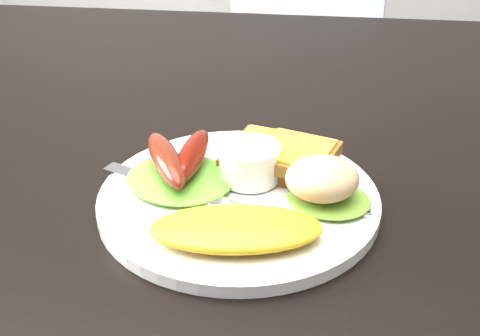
{
  "coord_description": "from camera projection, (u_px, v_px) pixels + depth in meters",
  "views": [
    {
      "loc": [
        0.03,
        -0.62,
        1.07
      ],
      "look_at": [
        -0.03,
        -0.14,
        0.78
      ],
      "focal_mm": 50.0,
      "sensor_mm": 36.0,
      "label": 1
    }
  ],
  "objects": [
    {
      "name": "sausage_a",
      "position": [
        166.0,
        159.0,
        0.58
      ],
      "size": [
        0.06,
        0.1,
        0.02
      ],
      "primitive_type": "ellipsoid",
      "rotation": [
        0.0,
        0.0,
        0.45
      ],
      "color": "maroon",
      "rests_on": "lettuce_left"
    },
    {
      "name": "ramekin",
      "position": [
        250.0,
        162.0,
        0.58
      ],
      "size": [
        0.06,
        0.06,
        0.03
      ],
      "primitive_type": "cylinder",
      "rotation": [
        0.0,
        0.0,
        -0.05
      ],
      "color": "white",
      "rests_on": "plate"
    },
    {
      "name": "toast_a",
      "position": [
        271.0,
        155.0,
        0.61
      ],
      "size": [
        0.09,
        0.09,
        0.01
      ],
      "primitive_type": "cube",
      "rotation": [
        0.0,
        0.0,
        -0.28
      ],
      "color": "olive",
      "rests_on": "plate"
    },
    {
      "name": "toast_b",
      "position": [
        296.0,
        155.0,
        0.59
      ],
      "size": [
        0.08,
        0.08,
        0.01
      ],
      "primitive_type": "cube",
      "rotation": [
        0.0,
        0.0,
        -0.32
      ],
      "color": "brown",
      "rests_on": "toast_a"
    },
    {
      "name": "potato_salad",
      "position": [
        322.0,
        178.0,
        0.54
      ],
      "size": [
        0.08,
        0.08,
        0.03
      ],
      "primitive_type": "ellipsoid",
      "rotation": [
        0.0,
        0.0,
        0.36
      ],
      "color": "#CDBC89",
      "rests_on": "lettuce_right"
    },
    {
      "name": "dining_chair",
      "position": [
        303.0,
        47.0,
        1.78
      ],
      "size": [
        0.52,
        0.52,
        0.05
      ],
      "primitive_type": "cube",
      "rotation": [
        0.0,
        0.0,
        -0.18
      ],
      "color": "tan",
      "rests_on": "ground"
    },
    {
      "name": "plate",
      "position": [
        239.0,
        200.0,
        0.57
      ],
      "size": [
        0.24,
        0.24,
        0.01
      ],
      "primitive_type": "cylinder",
      "color": "white",
      "rests_on": "dining_table"
    },
    {
      "name": "dining_table",
      "position": [
        284.0,
        147.0,
        0.71
      ],
      "size": [
        1.2,
        0.8,
        0.04
      ],
      "primitive_type": "cube",
      "color": "black",
      "rests_on": "ground"
    },
    {
      "name": "lettuce_right",
      "position": [
        329.0,
        199.0,
        0.55
      ],
      "size": [
        0.09,
        0.08,
        0.01
      ],
      "primitive_type": "ellipsoid",
      "rotation": [
        0.0,
        0.0,
        -0.31
      ],
      "color": "olive",
      "rests_on": "plate"
    },
    {
      "name": "sausage_b",
      "position": [
        192.0,
        155.0,
        0.58
      ],
      "size": [
        0.03,
        0.09,
        0.02
      ],
      "primitive_type": "ellipsoid",
      "rotation": [
        0.0,
        0.0,
        -0.08
      ],
      "color": "#65150B",
      "rests_on": "lettuce_left"
    },
    {
      "name": "omelette",
      "position": [
        236.0,
        229.0,
        0.51
      ],
      "size": [
        0.14,
        0.08,
        0.02
      ],
      "primitive_type": "ellipsoid",
      "rotation": [
        0.0,
        0.0,
        0.13
      ],
      "color": "yellow",
      "rests_on": "plate"
    },
    {
      "name": "fork",
      "position": [
        191.0,
        194.0,
        0.56
      ],
      "size": [
        0.17,
        0.08,
        0.0
      ],
      "primitive_type": "cube",
      "rotation": [
        0.0,
        0.0,
        -0.41
      ],
      "color": "#ADAFB7",
      "rests_on": "plate"
    },
    {
      "name": "lettuce_left",
      "position": [
        180.0,
        179.0,
        0.58
      ],
      "size": [
        0.12,
        0.12,
        0.01
      ],
      "primitive_type": "ellipsoid",
      "rotation": [
        0.0,
        0.0,
        -0.36
      ],
      "color": "#3E9027",
      "rests_on": "plate"
    }
  ]
}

